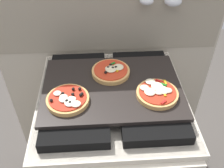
# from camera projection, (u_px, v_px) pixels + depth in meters

# --- Properties ---
(kitchen_backsplash) EXTENTS (1.10, 0.09, 1.55)m
(kitchen_backsplash) POSITION_uv_depth(u_px,v_px,m) (108.00, 62.00, 1.34)
(kitchen_backsplash) COLOR #B2A893
(kitchen_backsplash) RESTS_ON ground_plane
(stove) EXTENTS (0.60, 0.64, 0.90)m
(stove) POSITION_uv_depth(u_px,v_px,m) (112.00, 154.00, 1.31)
(stove) COLOR beige
(stove) RESTS_ON ground_plane
(baking_tray) EXTENTS (0.54, 0.38, 0.02)m
(baking_tray) POSITION_uv_depth(u_px,v_px,m) (112.00, 87.00, 1.01)
(baking_tray) COLOR black
(baking_tray) RESTS_ON stove
(pizza_left) EXTENTS (0.16, 0.16, 0.03)m
(pizza_left) POSITION_uv_depth(u_px,v_px,m) (68.00, 99.00, 0.93)
(pizza_left) COLOR tan
(pizza_left) RESTS_ON baking_tray
(pizza_right) EXTENTS (0.16, 0.16, 0.03)m
(pizza_right) POSITION_uv_depth(u_px,v_px,m) (157.00, 93.00, 0.96)
(pizza_right) COLOR tan
(pizza_right) RESTS_ON baking_tray
(pizza_center) EXTENTS (0.16, 0.16, 0.03)m
(pizza_center) POSITION_uv_depth(u_px,v_px,m) (110.00, 71.00, 1.06)
(pizza_center) COLOR tan
(pizza_center) RESTS_ON baking_tray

